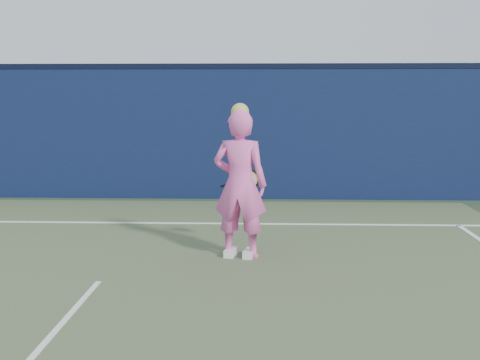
{
  "coord_description": "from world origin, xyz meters",
  "views": [
    {
      "loc": [
        1.77,
        -5.21,
        2.02
      ],
      "look_at": [
        1.49,
        2.1,
        0.97
      ],
      "focal_mm": 45.0,
      "sensor_mm": 36.0,
      "label": 1
    }
  ],
  "objects": [
    {
      "name": "backstop_wall",
      "position": [
        0.0,
        6.5,
        1.25
      ],
      "size": [
        24.0,
        0.4,
        2.5
      ],
      "primitive_type": "cube",
      "color": "#0C1736",
      "rests_on": "ground"
    },
    {
      "name": "player",
      "position": [
        1.49,
        2.1,
        0.92
      ],
      "size": [
        0.74,
        0.55,
        1.91
      ],
      "rotation": [
        0.0,
        0.0,
        2.96
      ],
      "color": "#FB61BC",
      "rests_on": "ground"
    },
    {
      "name": "racket",
      "position": [
        1.56,
        2.52,
        0.91
      ],
      "size": [
        0.52,
        0.16,
        0.29
      ],
      "rotation": [
        0.0,
        0.0,
        -0.3
      ],
      "color": "black",
      "rests_on": "ground"
    },
    {
      "name": "wall_cap",
      "position": [
        0.0,
        6.5,
        2.55
      ],
      "size": [
        24.0,
        0.42,
        0.1
      ],
      "primitive_type": "cube",
      "color": "black",
      "rests_on": "backstop_wall"
    },
    {
      "name": "ground",
      "position": [
        0.0,
        0.0,
        0.0
      ],
      "size": [
        80.0,
        80.0,
        0.0
      ],
      "primitive_type": "plane",
      "color": "#2C442A",
      "rests_on": "ground"
    },
    {
      "name": "court_lines",
      "position": [
        0.0,
        -0.33,
        0.01
      ],
      "size": [
        11.0,
        12.04,
        0.01
      ],
      "color": "white",
      "rests_on": "court_surface"
    }
  ]
}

